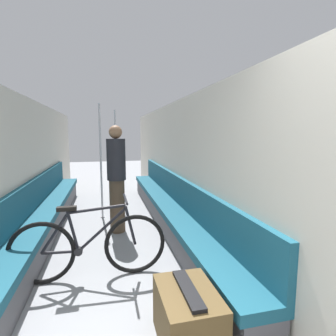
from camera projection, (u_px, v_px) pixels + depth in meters
name	position (u px, v px, depth m)	size (l,w,h in m)	color
wall_left	(19.00, 170.00, 3.77)	(0.10, 10.28, 2.18)	beige
wall_right	(185.00, 165.00, 4.35)	(0.10, 10.28, 2.18)	beige
bench_seat_row_left	(43.00, 218.00, 4.10)	(0.42, 5.80, 0.89)	#4C4C51
bench_seat_row_right	(169.00, 209.00, 4.57)	(0.42, 5.80, 0.89)	#4C4C51
bicycle	(90.00, 247.00, 2.89)	(1.69, 0.46, 0.90)	black
grab_pole_near	(101.00, 163.00, 4.92)	(0.08, 0.08, 2.16)	gray
grab_pole_far	(116.00, 157.00, 6.22)	(0.08, 0.08, 2.16)	gray
passenger_standing	(117.00, 178.00, 4.23)	(0.30, 0.30, 1.74)	#473828
luggage_bag	(188.00, 317.00, 1.99)	(0.43, 0.61, 0.47)	brown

